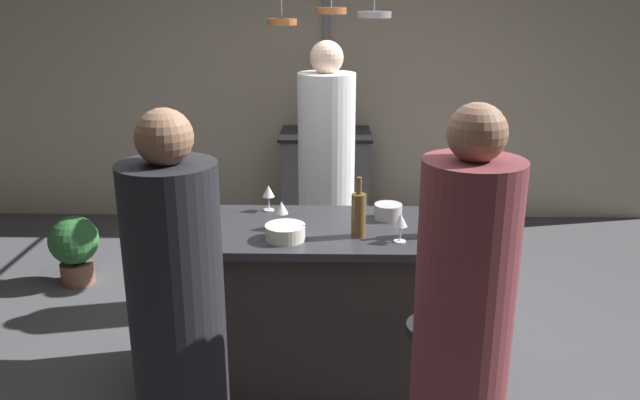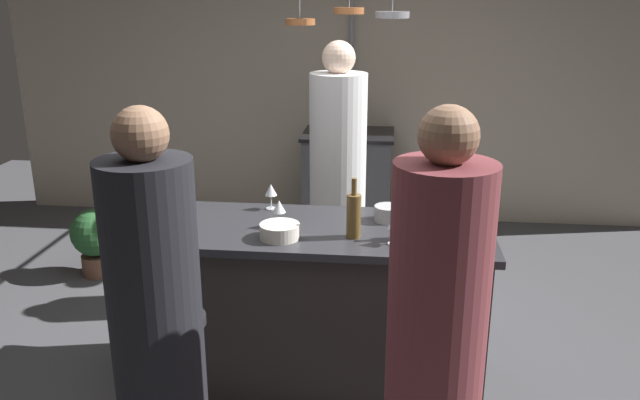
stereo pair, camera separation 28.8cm
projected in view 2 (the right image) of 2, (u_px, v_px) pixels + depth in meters
ground_plane at (317, 378)px, 3.60m from camera, size 9.00×9.00×0.00m
back_wall at (352, 80)px, 5.90m from camera, size 6.40×0.16×2.60m
kitchen_island at (317, 305)px, 3.46m from camera, size 1.80×0.72×0.90m
stove_range at (348, 181)px, 5.78m from camera, size 0.80×0.64×0.89m
chef at (338, 186)px, 4.31m from camera, size 0.38×0.38×1.78m
bar_stool_left at (181, 376)px, 2.96m from camera, size 0.28×0.28×0.68m
guest_left at (158, 337)px, 2.49m from camera, size 0.36×0.36×1.68m
bar_stool_right at (418, 391)px, 2.84m from camera, size 0.28×0.28×0.68m
guest_right at (435, 353)px, 2.36m from camera, size 0.36×0.36×1.71m
overhead_pot_rack at (350, 46)px, 4.99m from camera, size 0.88×1.30×2.17m
potted_plant at (95, 238)px, 4.85m from camera, size 0.36×0.36×0.52m
pepper_mill at (177, 200)px, 3.41m from camera, size 0.05×0.05×0.21m
wine_bottle_amber at (354, 215)px, 3.15m from camera, size 0.07×0.07×0.30m
wine_bottle_red at (470, 218)px, 3.12m from camera, size 0.07×0.07×0.30m
wine_bottle_rose at (432, 215)px, 3.13m from camera, size 0.07×0.07×0.31m
wine_glass_by_chef at (279, 208)px, 3.29m from camera, size 0.07×0.07×0.15m
wine_glass_near_right_guest at (394, 224)px, 3.06m from camera, size 0.07×0.07×0.15m
wine_glass_near_left_guest at (271, 191)px, 3.57m from camera, size 0.07×0.07×0.15m
mixing_bowl_steel at (388, 213)px, 3.41m from camera, size 0.15×0.15×0.08m
mixing_bowl_ceramic at (280, 231)px, 3.16m from camera, size 0.20×0.20×0.07m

